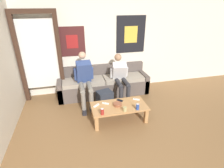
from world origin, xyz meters
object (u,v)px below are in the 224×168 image
(person_seated_teen, at_px, (121,76))
(game_controller_near_left, at_px, (136,99))
(couch, at_px, (103,84))
(person_seated_adult, at_px, (84,78))
(backpack, at_px, (105,99))
(ceramic_bowl, at_px, (117,104))
(game_controller_near_right, at_px, (96,106))
(drink_can_red, at_px, (102,112))
(game_controller_far_center, at_px, (106,103))
(coffee_table, at_px, (119,108))
(pillar_candle, at_px, (125,109))
(drink_can_blue, at_px, (138,107))
(cell_phone, at_px, (120,100))

(person_seated_teen, height_order, game_controller_near_left, person_seated_teen)
(couch, distance_m, person_seated_adult, 0.72)
(backpack, relative_size, ceramic_bowl, 2.26)
(ceramic_bowl, xyz_separation_m, game_controller_near_right, (-0.43, 0.08, -0.02))
(game_controller_near_left, xyz_separation_m, game_controller_near_right, (-0.89, -0.04, 0.00))
(drink_can_red, height_order, game_controller_far_center, drink_can_red)
(coffee_table, relative_size, game_controller_near_left, 7.99)
(person_seated_adult, distance_m, person_seated_teen, 0.89)
(backpack, bearing_deg, ceramic_bowl, -75.11)
(coffee_table, bearing_deg, pillar_candle, -76.57)
(coffee_table, bearing_deg, drink_can_red, -150.29)
(drink_can_blue, bearing_deg, ceramic_bowl, 145.61)
(couch, xyz_separation_m, game_controller_far_center, (-0.17, -1.11, 0.08))
(couch, distance_m, game_controller_near_left, 1.22)
(pillar_candle, relative_size, game_controller_near_right, 0.75)
(coffee_table, bearing_deg, game_controller_near_right, 168.68)
(backpack, bearing_deg, game_controller_near_right, -119.78)
(backpack, bearing_deg, couch, 81.59)
(drink_can_blue, xyz_separation_m, game_controller_near_right, (-0.77, 0.31, -0.05))
(coffee_table, xyz_separation_m, person_seated_teen, (0.29, 0.92, 0.31))
(drink_can_red, bearing_deg, couch, 78.03)
(person_seated_adult, bearing_deg, couch, 33.34)
(ceramic_bowl, distance_m, game_controller_near_right, 0.43)
(person_seated_teen, distance_m, game_controller_near_left, 0.83)
(game_controller_near_left, bearing_deg, coffee_table, -162.37)
(drink_can_blue, distance_m, game_controller_near_right, 0.83)
(game_controller_far_center, bearing_deg, couch, 81.14)
(ceramic_bowl, bearing_deg, cell_phone, 59.73)
(backpack, distance_m, game_controller_far_center, 0.48)
(pillar_candle, relative_size, drink_can_red, 0.81)
(person_seated_teen, distance_m, pillar_candle, 1.18)
(game_controller_near_right, height_order, game_controller_far_center, same)
(ceramic_bowl, bearing_deg, drink_can_blue, -34.39)
(pillar_candle, distance_m, game_controller_near_left, 0.52)
(person_seated_adult, relative_size, game_controller_near_right, 9.08)
(game_controller_near_left, relative_size, game_controller_far_center, 1.01)
(backpack, xyz_separation_m, cell_phone, (0.25, -0.39, 0.16))
(person_seated_adult, relative_size, game_controller_near_left, 8.53)
(cell_phone, bearing_deg, ceramic_bowl, -120.27)
(person_seated_adult, bearing_deg, drink_can_blue, -51.02)
(game_controller_far_center, bearing_deg, ceramic_bowl, -27.35)
(backpack, height_order, game_controller_near_right, backpack)
(backpack, height_order, ceramic_bowl, ceramic_bowl)
(coffee_table, height_order, drink_can_blue, drink_can_blue)
(person_seated_adult, bearing_deg, ceramic_bowl, -57.52)
(game_controller_far_center, bearing_deg, pillar_candle, -48.58)
(cell_phone, bearing_deg, couch, 98.26)
(coffee_table, distance_m, cell_phone, 0.21)
(game_controller_near_left, bearing_deg, backpack, 144.17)
(drink_can_blue, bearing_deg, pillar_candle, 179.39)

